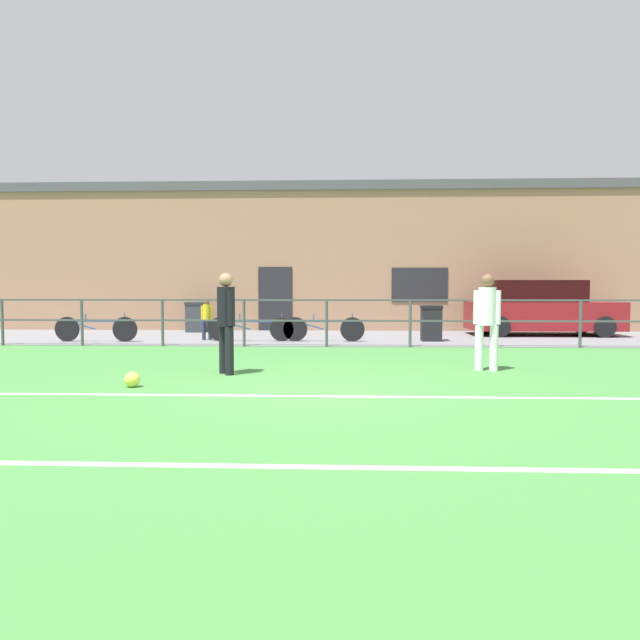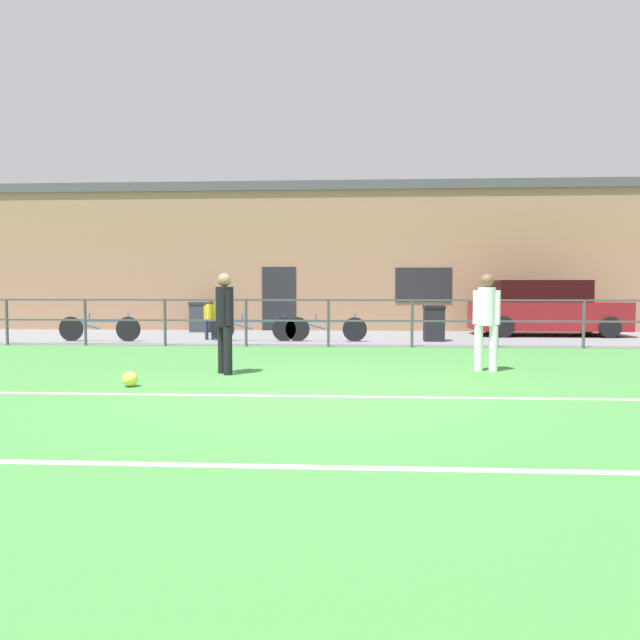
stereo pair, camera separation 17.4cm
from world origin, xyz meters
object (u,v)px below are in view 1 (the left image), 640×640
Objects in this scene: bicycle_parked_0 at (324,329)px; bicycle_parked_1 at (96,329)px; trash_bin_0 at (197,317)px; soccer_ball_match at (132,379)px; trash_bin_1 at (431,323)px; bicycle_parked_2 at (250,329)px; player_striker at (487,316)px; parked_car_red at (541,309)px; player_goalkeeper at (226,317)px; spectator_child at (207,317)px.

bicycle_parked_0 is 0.98× the size of bicycle_parked_1.
bicycle_parked_0 is 2.25× the size of trash_bin_0.
trash_bin_1 is (5.34, 7.21, 0.38)m from soccer_ball_match.
soccer_ball_match is 0.10× the size of bicycle_parked_2.
player_striker is 5.35m from trash_bin_1.
trash_bin_1 reaches higher than bicycle_parked_2.
parked_car_red is at bearing 11.93° from bicycle_parked_1.
player_goalkeeper is 6.22m from spectator_child.
player_goalkeeper is 0.39× the size of parked_car_red.
bicycle_parked_2 is (4.01, 0.31, -0.01)m from bicycle_parked_1.
player_goalkeeper is at bearing -49.71° from bicycle_parked_1.
bicycle_parked_1 is at bearing -177.03° from bicycle_parked_0.
spectator_child reaches higher than bicycle_parked_1.
player_goalkeeper is 0.78× the size of bicycle_parked_0.
bicycle_parked_0 is 0.94× the size of bicycle_parked_2.
parked_car_red is 10.49m from trash_bin_0.
player_goalkeeper is 9.12m from trash_bin_0.
bicycle_parked_2 is at bearing 4.39° from bicycle_parked_1.
bicycle_parked_2 is at bearing -176.91° from trash_bin_1.
bicycle_parked_0 is (-2.99, 5.08, -0.59)m from player_striker.
soccer_ball_match is 12.81m from parked_car_red.
bicycle_parked_1 is (-8.92, 4.77, -0.59)m from player_striker.
bicycle_parked_0 is at bearing -174.82° from trash_bin_1.
trash_bin_1 is at bearing -21.81° from trash_bin_0.
trash_bin_1 is at bearing 169.72° from spectator_child.
bicycle_parked_1 reaches higher than bicycle_parked_2.
bicycle_parked_1 reaches higher than soccer_ball_match.
player_striker is 8.17m from spectator_child.
spectator_child is at bearing -70.50° from trash_bin_0.
player_striker is 7.47× the size of soccer_ball_match.
bicycle_parked_1 is (-12.27, -2.59, -0.43)m from parked_car_red.
parked_car_red reaches higher than trash_bin_0.
parked_car_red reaches higher than spectator_child.
bicycle_parked_0 is at bearing -46.55° from player_striker.
player_goalkeeper reaches higher than bicycle_parked_2.
soccer_ball_match is 0.10× the size of bicycle_parked_0.
trash_bin_1 is at bearing 53.50° from soccer_ball_match.
spectator_child is at bearing 95.13° from soccer_ball_match.
bicycle_parked_1 is (-2.78, -0.61, -0.29)m from spectator_child.
trash_bin_1 is at bearing 5.18° from bicycle_parked_0.
player_goalkeeper reaches higher than bicycle_parked_1.
trash_bin_0 reaches higher than trash_bin_1.
bicycle_parked_1 is (-4.53, 5.34, -0.59)m from player_goalkeeper.
bicycle_parked_1 is at bearing -15.16° from player_striker.
spectator_child is at bearing -18.21° from player_goalkeeper.
spectator_child is at bearing 179.53° from trash_bin_1.
soccer_ball_match is 7.48m from bicycle_parked_1.
bicycle_parked_2 is at bearing -29.33° from player_goalkeeper.
soccer_ball_match is 10.13m from trash_bin_0.
bicycle_parked_1 is (-3.43, 6.65, 0.25)m from soccer_ball_match.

